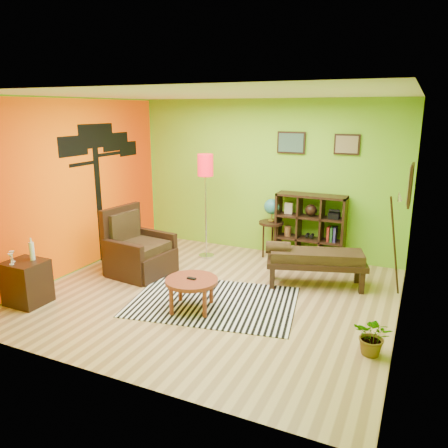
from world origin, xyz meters
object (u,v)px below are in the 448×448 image
at_px(potted_plant, 373,340).
at_px(floor_lamp, 205,175).
at_px(coffee_table, 192,283).
at_px(armchair, 138,254).
at_px(cube_shelf, 311,228).
at_px(globe_table, 272,213).
at_px(bench, 314,258).
at_px(side_cabinet, 27,282).

bearing_deg(potted_plant, floor_lamp, 145.40).
height_order(coffee_table, armchair, armchair).
height_order(coffee_table, potted_plant, coffee_table).
bearing_deg(armchair, cube_shelf, 35.84).
height_order(globe_table, cube_shelf, cube_shelf).
bearing_deg(bench, coffee_table, -130.60).
height_order(floor_lamp, bench, floor_lamp).
relative_size(coffee_table, bench, 0.45).
bearing_deg(side_cabinet, potted_plant, 7.83).
bearing_deg(armchair, potted_plant, -14.54).
bearing_deg(globe_table, coffee_table, -95.81).
height_order(cube_shelf, potted_plant, cube_shelf).
xyz_separation_m(floor_lamp, globe_table, (1.07, 0.49, -0.69)).
bearing_deg(side_cabinet, cube_shelf, 47.11).
distance_m(armchair, floor_lamp, 1.80).
bearing_deg(floor_lamp, side_cabinet, -115.73).
bearing_deg(side_cabinet, globe_table, 53.68).
bearing_deg(bench, globe_table, 135.15).
relative_size(cube_shelf, potted_plant, 2.67).
distance_m(side_cabinet, bench, 4.12).
relative_size(armchair, globe_table, 1.01).
distance_m(armchair, side_cabinet, 1.75).
relative_size(coffee_table, floor_lamp, 0.38).
distance_m(cube_shelf, bench, 1.14).
bearing_deg(bench, armchair, -166.42).
xyz_separation_m(floor_lamp, cube_shelf, (1.77, 0.56, -0.91)).
relative_size(coffee_table, potted_plant, 1.57).
height_order(side_cabinet, globe_table, globe_table).
bearing_deg(globe_table, floor_lamp, -155.42).
relative_size(armchair, potted_plant, 2.42).
bearing_deg(bench, cube_shelf, 106.38).
height_order(coffee_table, globe_table, globe_table).
xyz_separation_m(globe_table, cube_shelf, (0.70, 0.07, -0.22)).
bearing_deg(armchair, floor_lamp, 61.31).
xyz_separation_m(side_cabinet, potted_plant, (4.50, 0.62, -0.14)).
distance_m(globe_table, bench, 1.49).
bearing_deg(side_cabinet, armchair, 66.56).
distance_m(side_cabinet, globe_table, 4.10).
relative_size(side_cabinet, bench, 0.59).
bearing_deg(side_cabinet, bench, 33.43).
bearing_deg(bench, potted_plant, -57.07).
distance_m(floor_lamp, cube_shelf, 2.06).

